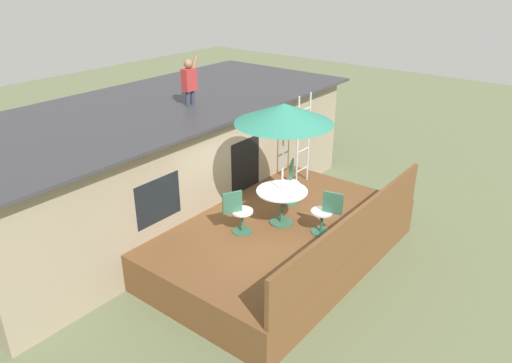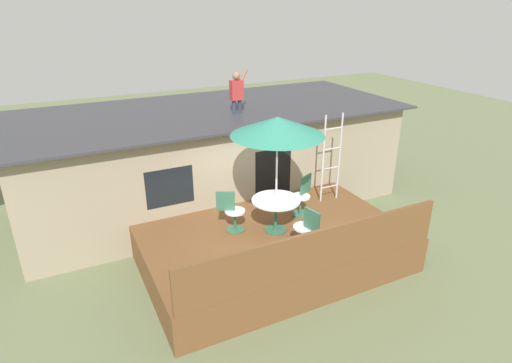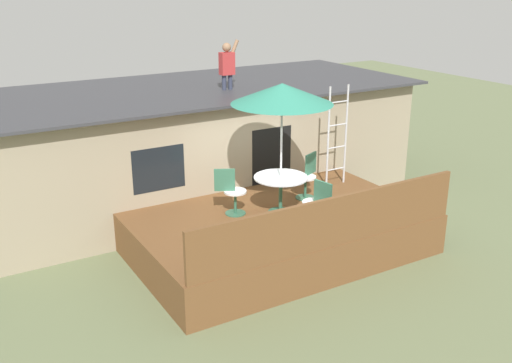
{
  "view_description": "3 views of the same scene",
  "coord_description": "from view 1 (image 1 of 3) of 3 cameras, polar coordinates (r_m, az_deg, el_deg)",
  "views": [
    {
      "loc": [
        -7.2,
        -5.06,
        5.76
      ],
      "look_at": [
        -0.18,
        0.46,
        1.69
      ],
      "focal_mm": 34.12,
      "sensor_mm": 36.0,
      "label": 1
    },
    {
      "loc": [
        -3.94,
        -7.14,
        5.47
      ],
      "look_at": [
        0.18,
        1.18,
        1.48
      ],
      "focal_mm": 29.98,
      "sensor_mm": 36.0,
      "label": 2
    },
    {
      "loc": [
        -5.77,
        -8.93,
        5.21
      ],
      "look_at": [
        -0.24,
        0.41,
        1.37
      ],
      "focal_mm": 41.28,
      "sensor_mm": 36.0,
      "label": 3
    }
  ],
  "objects": [
    {
      "name": "patio_chair_near",
      "position": [
        9.64,
        8.17,
        -3.64
      ],
      "size": [
        0.44,
        0.62,
        0.92
      ],
      "rotation": [
        0.0,
        0.0,
        1.78
      ],
      "color": "#33664C",
      "rests_on": "deck"
    },
    {
      "name": "patio_chair_left",
      "position": [
        9.57,
        -2.05,
        -3.62
      ],
      "size": [
        0.58,
        0.44,
        0.92
      ],
      "rotation": [
        0.0,
        0.0,
        -0.48
      ],
      "color": "#33664C",
      "rests_on": "deck"
    },
    {
      "name": "deck_railing",
      "position": [
        9.13,
        11.67,
        -5.7
      ],
      "size": [
        5.46,
        0.08,
        0.9
      ],
      "primitive_type": "cube",
      "color": "brown",
      "rests_on": "deck"
    },
    {
      "name": "ground_plane",
      "position": [
        10.52,
        2.62,
        -8.75
      ],
      "size": [
        40.0,
        40.0,
        0.0
      ],
      "primitive_type": "plane",
      "color": "#66704C"
    },
    {
      "name": "patio_table",
      "position": [
        9.87,
        3.05,
        -1.88
      ],
      "size": [
        1.04,
        1.04,
        0.74
      ],
      "color": "#33664C",
      "rests_on": "deck"
    },
    {
      "name": "step_ladder",
      "position": [
        11.57,
        5.56,
        4.86
      ],
      "size": [
        0.52,
        0.04,
        2.2
      ],
      "color": "silver",
      "rests_on": "deck"
    },
    {
      "name": "patio_umbrella",
      "position": [
        9.23,
        3.29,
        7.97
      ],
      "size": [
        1.9,
        1.9,
        2.54
      ],
      "color": "silver",
      "rests_on": "deck"
    },
    {
      "name": "house",
      "position": [
        12.09,
        -11.23,
        2.66
      ],
      "size": [
        10.5,
        4.5,
        2.72
      ],
      "color": "gray",
      "rests_on": "ground"
    },
    {
      "name": "deck",
      "position": [
        10.31,
        2.66,
        -6.89
      ],
      "size": [
        5.56,
        3.57,
        0.8
      ],
      "primitive_type": "cube",
      "color": "brown",
      "rests_on": "ground"
    },
    {
      "name": "person_figure",
      "position": [
        11.34,
        -7.82,
        11.84
      ],
      "size": [
        0.47,
        0.2,
        1.11
      ],
      "color": "#33384C",
      "rests_on": "house"
    },
    {
      "name": "patio_chair_right",
      "position": [
        10.85,
        4.02,
        -0.11
      ],
      "size": [
        0.59,
        0.44,
        0.92
      ],
      "rotation": [
        0.0,
        0.0,
        -2.7
      ],
      "color": "#33664C",
      "rests_on": "deck"
    }
  ]
}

